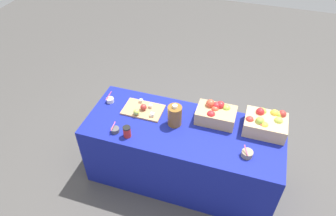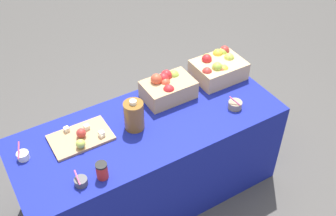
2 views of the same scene
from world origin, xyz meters
name	(u,v)px [view 1 (image 1 of 2)]	position (x,y,z in m)	size (l,w,h in m)	color
ground_plane	(181,174)	(0.00, 0.00, 0.00)	(10.00, 10.00, 0.00)	#474442
table	(182,153)	(0.00, 0.00, 0.37)	(1.90, 0.76, 0.74)	navy
apple_crate_left	(265,123)	(0.73, 0.20, 0.83)	(0.38, 0.29, 0.19)	tan
apple_crate_middle	(216,114)	(0.27, 0.19, 0.82)	(0.37, 0.24, 0.20)	tan
cutting_board_front	(143,110)	(-0.45, 0.10, 0.76)	(0.40, 0.26, 0.08)	tan
sample_bowl_near	(110,100)	(-0.83, 0.13, 0.77)	(0.08, 0.09, 0.11)	silver
sample_bowl_mid	(115,130)	(-0.59, -0.25, 0.76)	(0.08, 0.09, 0.09)	#4C4C51
sample_bowl_far	(247,154)	(0.62, -0.17, 0.77)	(0.10, 0.10, 0.10)	gray
cider_jug	(175,115)	(-0.10, 0.03, 0.85)	(0.14, 0.14, 0.23)	brown
coffee_cup	(127,132)	(-0.46, -0.27, 0.80)	(0.07, 0.07, 0.11)	red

